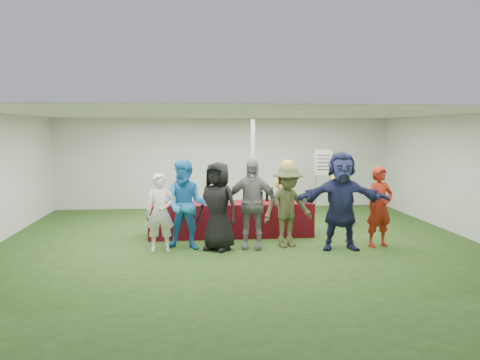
{
  "coord_description": "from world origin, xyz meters",
  "views": [
    {
      "loc": [
        -0.95,
        -10.03,
        2.37
      ],
      "look_at": [
        0.09,
        0.19,
        1.25
      ],
      "focal_mm": 35.0,
      "sensor_mm": 36.0,
      "label": 1
    }
  ],
  "objects": [
    {
      "name": "wine_list_sign",
      "position": [
        2.65,
        2.59,
        1.32
      ],
      "size": [
        0.5,
        0.03,
        1.8
      ],
      "color": "slate",
      "rests_on": "ground"
    },
    {
      "name": "staff_back",
      "position": [
        2.65,
        1.18,
        0.86
      ],
      "size": [
        0.98,
        0.86,
        1.72
      ],
      "primitive_type": "imported",
      "rotation": [
        0.0,
        0.0,
        2.86
      ],
      "color": "yellow",
      "rests_on": "ground"
    },
    {
      "name": "customer_3",
      "position": [
        0.2,
        -0.94,
        0.9
      ],
      "size": [
        1.12,
        0.64,
        1.79
      ],
      "primitive_type": "imported",
      "rotation": [
        0.0,
        0.0,
        -0.2
      ],
      "color": "slate",
      "rests_on": "ground"
    },
    {
      "name": "serving_table",
      "position": [
        -0.11,
        0.19,
        0.38
      ],
      "size": [
        3.6,
        0.8,
        0.75
      ],
      "primitive_type": "cube",
      "color": "maroon",
      "rests_on": "ground"
    },
    {
      "name": "ground",
      "position": [
        0.0,
        0.0,
        0.0
      ],
      "size": [
        60.0,
        60.0,
        0.0
      ],
      "primitive_type": "plane",
      "color": "#284719",
      "rests_on": "ground"
    },
    {
      "name": "tent",
      "position": [
        0.5,
        1.2,
        1.35
      ],
      "size": [
        10.0,
        10.0,
        10.0
      ],
      "color": "white",
      "rests_on": "ground"
    },
    {
      "name": "customer_6",
      "position": [
        2.78,
        -1.07,
        0.81
      ],
      "size": [
        0.68,
        0.53,
        1.63
      ],
      "primitive_type": "imported",
      "rotation": [
        0.0,
        0.0,
        0.27
      ],
      "color": "maroon",
      "rests_on": "ground"
    },
    {
      "name": "wine_bottles",
      "position": [
        0.51,
        0.31,
        0.87
      ],
      "size": [
        0.71,
        0.1,
        0.32
      ],
      "color": "black",
      "rests_on": "serving_table"
    },
    {
      "name": "customer_1",
      "position": [
        -1.09,
        -0.89,
        0.89
      ],
      "size": [
        0.98,
        0.83,
        1.78
      ],
      "primitive_type": "imported",
      "rotation": [
        0.0,
        0.0,
        -0.2
      ],
      "color": "#217BC6",
      "rests_on": "ground"
    },
    {
      "name": "customer_5",
      "position": [
        1.95,
        -1.19,
        0.97
      ],
      "size": [
        1.85,
        0.76,
        1.94
      ],
      "primitive_type": "imported",
      "rotation": [
        0.0,
        0.0,
        -0.11
      ],
      "color": "#1C2045",
      "rests_on": "ground"
    },
    {
      "name": "customer_0",
      "position": [
        -1.59,
        -0.96,
        0.76
      ],
      "size": [
        0.57,
        0.38,
        1.52
      ],
      "primitive_type": "imported",
      "rotation": [
        0.0,
        0.0,
        0.03
      ],
      "color": "silver",
      "rests_on": "ground"
    },
    {
      "name": "customer_2",
      "position": [
        -0.47,
        -0.99,
        0.87
      ],
      "size": [
        1.01,
        0.92,
        1.74
      ],
      "primitive_type": "imported",
      "rotation": [
        0.0,
        0.0,
        -0.56
      ],
      "color": "black",
      "rests_on": "ground"
    },
    {
      "name": "wine_glasses",
      "position": [
        -0.99,
        -0.08,
        0.86
      ],
      "size": [
        1.11,
        0.12,
        0.16
      ],
      "color": "silver",
      "rests_on": "serving_table"
    },
    {
      "name": "dump_bucket",
      "position": [
        1.5,
        -0.03,
        0.84
      ],
      "size": [
        0.26,
        0.26,
        0.18
      ],
      "primitive_type": "cylinder",
      "color": "slate",
      "rests_on": "serving_table"
    },
    {
      "name": "staff_pourer",
      "position": [
        1.27,
        0.94,
        0.82
      ],
      "size": [
        0.71,
        0.6,
        1.64
      ],
      "primitive_type": "imported",
      "rotation": [
        0.0,
        0.0,
        3.55
      ],
      "color": "yellow",
      "rests_on": "ground"
    },
    {
      "name": "bar_towel",
      "position": [
        1.48,
        0.24,
        0.77
      ],
      "size": [
        0.25,
        0.18,
        0.03
      ],
      "primitive_type": "cube",
      "color": "white",
      "rests_on": "serving_table"
    },
    {
      "name": "customer_4",
      "position": [
        0.94,
        -0.9,
        0.83
      ],
      "size": [
        1.21,
        0.91,
        1.66
      ],
      "primitive_type": "imported",
      "rotation": [
        0.0,
        0.0,
        0.3
      ],
      "color": "#454827",
      "rests_on": "ground"
    },
    {
      "name": "water_bottle",
      "position": [
        -0.13,
        0.27,
        0.85
      ],
      "size": [
        0.07,
        0.07,
        0.23
      ],
      "color": "silver",
      "rests_on": "serving_table"
    }
  ]
}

